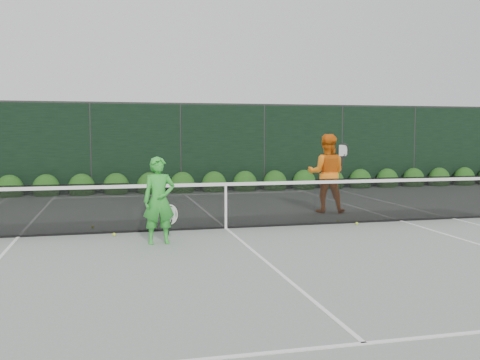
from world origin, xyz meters
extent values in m
plane|color=gray|center=(0.00, 0.00, 0.00)|extent=(80.00, 80.00, 0.00)
cube|color=black|center=(-4.20, 0.00, 0.51)|extent=(4.40, 0.01, 1.02)
cube|color=black|center=(0.00, 0.00, 0.48)|extent=(4.00, 0.01, 0.96)
cube|color=black|center=(4.20, 0.00, 0.51)|extent=(4.40, 0.01, 1.02)
cube|color=white|center=(0.00, 0.00, 0.94)|extent=(12.80, 0.03, 0.07)
cube|color=black|center=(0.00, 0.00, 0.02)|extent=(12.80, 0.02, 0.04)
cube|color=white|center=(0.00, 0.00, 0.46)|extent=(0.05, 0.03, 0.91)
imported|color=green|center=(-1.50, -1.23, 0.79)|extent=(0.60, 0.41, 1.59)
torus|color=silver|center=(-1.30, -1.13, 0.51)|extent=(0.30, 0.05, 0.30)
cylinder|color=black|center=(-1.30, -1.13, 0.27)|extent=(0.10, 0.03, 0.30)
imported|color=orange|center=(2.98, 1.69, 1.00)|extent=(1.18, 1.07, 2.00)
torus|color=black|center=(3.33, 1.49, 1.58)|extent=(0.30, 0.11, 0.30)
cylinder|color=black|center=(3.33, 1.49, 1.34)|extent=(0.10, 0.03, 0.30)
cube|color=white|center=(5.49, 0.00, 0.01)|extent=(0.06, 23.77, 0.01)
cube|color=white|center=(-4.12, 0.00, 0.01)|extent=(0.06, 23.77, 0.01)
cube|color=white|center=(4.12, 0.00, 0.01)|extent=(0.06, 23.77, 0.01)
cube|color=white|center=(0.00, 11.88, 0.01)|extent=(11.03, 0.06, 0.01)
cube|color=white|center=(0.00, 6.40, 0.01)|extent=(8.23, 0.06, 0.01)
cube|color=white|center=(0.00, -6.40, 0.01)|extent=(8.23, 0.06, 0.01)
cube|color=white|center=(0.00, 0.00, 0.01)|extent=(0.06, 12.80, 0.01)
cube|color=black|center=(0.00, 7.50, 1.50)|extent=(32.00, 0.06, 3.00)
cube|color=#262826|center=(0.00, 7.50, 3.03)|extent=(32.00, 0.06, 0.06)
cylinder|color=#262826|center=(-3.00, 7.50, 1.50)|extent=(0.08, 0.08, 3.00)
cylinder|color=#262826|center=(0.00, 7.50, 1.50)|extent=(0.08, 0.08, 3.00)
cylinder|color=#262826|center=(3.00, 7.50, 1.50)|extent=(0.08, 0.08, 3.00)
cylinder|color=#262826|center=(6.00, 7.50, 1.50)|extent=(0.08, 0.08, 3.00)
cylinder|color=#262826|center=(9.00, 7.50, 1.50)|extent=(0.08, 0.08, 3.00)
ellipsoid|color=#14330E|center=(-5.50, 7.15, 0.23)|extent=(0.86, 0.65, 0.94)
ellipsoid|color=#14330E|center=(-4.40, 7.15, 0.23)|extent=(0.86, 0.65, 0.94)
ellipsoid|color=#14330E|center=(-3.30, 7.15, 0.23)|extent=(0.86, 0.65, 0.94)
ellipsoid|color=#14330E|center=(-2.20, 7.15, 0.23)|extent=(0.86, 0.65, 0.94)
ellipsoid|color=#14330E|center=(-1.10, 7.15, 0.23)|extent=(0.86, 0.65, 0.94)
ellipsoid|color=#14330E|center=(0.00, 7.15, 0.23)|extent=(0.86, 0.65, 0.94)
ellipsoid|color=#14330E|center=(1.10, 7.15, 0.23)|extent=(0.86, 0.65, 0.94)
ellipsoid|color=#14330E|center=(2.20, 7.15, 0.23)|extent=(0.86, 0.65, 0.94)
ellipsoid|color=#14330E|center=(3.30, 7.15, 0.23)|extent=(0.86, 0.65, 0.94)
ellipsoid|color=#14330E|center=(4.40, 7.15, 0.23)|extent=(0.86, 0.65, 0.94)
ellipsoid|color=#14330E|center=(5.50, 7.15, 0.23)|extent=(0.86, 0.65, 0.94)
ellipsoid|color=#14330E|center=(6.60, 7.15, 0.23)|extent=(0.86, 0.65, 0.94)
ellipsoid|color=#14330E|center=(7.70, 7.15, 0.23)|extent=(0.86, 0.65, 0.94)
ellipsoid|color=#14330E|center=(8.80, 7.15, 0.23)|extent=(0.86, 0.65, 0.94)
ellipsoid|color=#14330E|center=(9.90, 7.15, 0.23)|extent=(0.86, 0.65, 0.94)
ellipsoid|color=#14330E|center=(11.00, 7.15, 0.23)|extent=(0.86, 0.65, 0.94)
sphere|color=#C7DB30|center=(2.61, 0.14, 0.03)|extent=(0.07, 0.07, 0.07)
sphere|color=#C7DB30|center=(-2.31, -0.31, 0.03)|extent=(0.07, 0.07, 0.07)
sphere|color=#C7DB30|center=(2.89, -0.25, 0.03)|extent=(0.07, 0.07, 0.07)
sphere|color=#C7DB30|center=(-2.75, 0.68, 0.03)|extent=(0.07, 0.07, 0.07)
camera|label=1|loc=(-2.31, -10.94, 2.01)|focal=40.00mm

